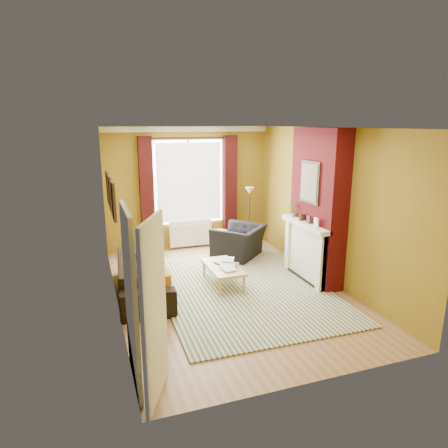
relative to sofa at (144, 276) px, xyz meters
The scene contains 12 objects.
ground 1.50m from the sofa, 14.72° to the right, with size 5.50×5.50×0.00m, color brown.
room_walls 2.32m from the sofa, ahead, with size 3.82×5.54×2.83m.
striped_rug 1.74m from the sofa, 12.62° to the right, with size 2.92×4.00×0.02m.
sofa is the anchor object (origin of this frame).
armchair 2.57m from the sofa, 29.15° to the left, with size 1.07×0.93×0.69m, color black.
coffee_table 1.42m from the sofa, ahead, with size 0.54×1.08×0.36m.
wicker_stool 2.54m from the sofa, 41.12° to the left, with size 0.53×0.53×0.51m.
floor_lamp 3.40m from the sofa, 34.09° to the left, with size 0.26×0.26×1.44m.
book_a 1.36m from the sofa, 13.81° to the right, with size 0.22×0.29×0.03m, color #999999.
book_b 1.53m from the sofa, ahead, with size 0.21×0.29×0.02m, color #999999.
mug 1.63m from the sofa, ahead, with size 0.09×0.09×0.09m, color #999999.
tv_remote 1.34m from the sofa, ahead, with size 0.10×0.15×0.02m.
Camera 1 is at (-2.23, -6.16, 2.88)m, focal length 32.00 mm.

